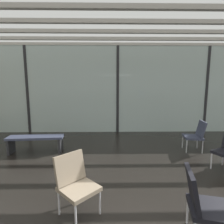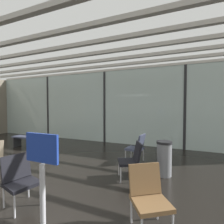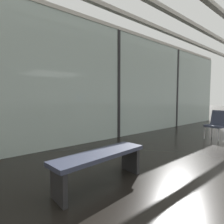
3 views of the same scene
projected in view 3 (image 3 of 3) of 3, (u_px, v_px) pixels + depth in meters
glass_curtain_wall at (118, 85)px, 5.77m from camera, size 14.00×0.08×3.34m
window_mullion_1 at (118, 85)px, 5.77m from camera, size 0.10×0.12×3.34m
window_mullion_2 at (177, 89)px, 8.04m from camera, size 0.10×0.12×3.34m
parked_airplane at (42, 83)px, 9.79m from camera, size 11.57×4.14×4.14m
lounge_chair_2 at (217, 123)px, 5.60m from camera, size 0.58×0.55×0.87m
waiting_bench at (101, 160)px, 2.63m from camera, size 1.53×0.52×0.47m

